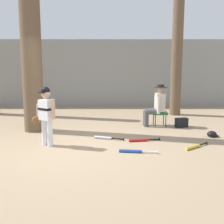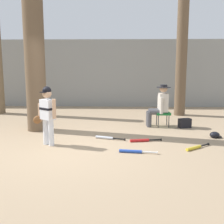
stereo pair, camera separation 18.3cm
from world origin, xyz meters
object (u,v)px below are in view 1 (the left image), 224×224
young_ballplayer (46,112)px  bat_red_barrel (142,140)px  tree_behind_spectator (178,49)px  bat_blue_youth (134,151)px  bat_yellow_trainer (195,147)px  bat_aluminum_silver (106,138)px  seated_spectator (157,104)px  folding_stool (161,114)px  tree_near_player (31,20)px  handbag_beside_stool (182,123)px  batting_helmet_black (213,134)px

young_ballplayer → bat_red_barrel: 2.25m
tree_behind_spectator → bat_blue_youth: size_ratio=6.72×
young_ballplayer → bat_yellow_trainer: bearing=-3.7°
bat_aluminum_silver → bat_blue_youth: (0.60, -1.05, -0.00)m
bat_aluminum_silver → tree_behind_spectator: bearing=54.3°
bat_red_barrel → bat_yellow_trainer: bearing=-26.0°
tree_behind_spectator → bat_blue_youth: 5.22m
bat_aluminum_silver → bat_yellow_trainer: bearing=-21.0°
seated_spectator → bat_red_barrel: 1.88m
folding_stool → seated_spectator: 0.29m
bat_aluminum_silver → bat_yellow_trainer: same height
young_ballplayer → bat_aluminum_silver: young_ballplayer is taller
folding_stool → bat_aluminum_silver: folding_stool is taller
tree_near_player → bat_red_barrel: bearing=-21.8°
bat_yellow_trainer → tree_near_player: bearing=157.0°
young_ballplayer → bat_red_barrel: (2.11, 0.32, -0.71)m
tree_near_player → folding_stool: tree_near_player is taller
folding_stool → bat_blue_youth: bearing=-110.4°
seated_spectator → bat_aluminum_silver: bearing=-134.4°
tree_near_player → bat_red_barrel: 4.10m
folding_stool → bat_yellow_trainer: bearing=-80.1°
bat_yellow_trainer → bat_blue_youth: same height
folding_stool → bat_red_barrel: size_ratio=0.55×
bat_aluminum_silver → bat_red_barrel: size_ratio=0.97×
tree_behind_spectator → bat_yellow_trainer: size_ratio=8.49×
seated_spectator → handbag_beside_stool: 0.88m
bat_blue_youth → batting_helmet_black: batting_helmet_black is taller
bat_aluminum_silver → tree_near_player: bearing=155.1°
folding_stool → bat_blue_youth: folding_stool is taller
tree_behind_spectator → seated_spectator: bearing=-117.1°
bat_blue_youth → bat_red_barrel: bearing=74.6°
folding_stool → bat_yellow_trainer: folding_stool is taller
tree_behind_spectator → bat_aluminum_silver: 4.65m
tree_near_player → bat_yellow_trainer: tree_near_player is taller
tree_behind_spectator → batting_helmet_black: bearing=-85.5°
tree_near_player → tree_behind_spectator: size_ratio=1.26×
seated_spectator → batting_helmet_black: seated_spectator is taller
folding_stool → batting_helmet_black: 1.69m
tree_near_player → seated_spectator: size_ratio=5.47×
bat_red_barrel → batting_helmet_black: batting_helmet_black is taller
bat_blue_youth → batting_helmet_black: bearing=31.9°
handbag_beside_stool → bat_blue_youth: handbag_beside_stool is taller
bat_aluminum_silver → folding_stool: bearing=43.8°
handbag_beside_stool → bat_aluminum_silver: size_ratio=0.47×
handbag_beside_stool → batting_helmet_black: (0.49, -1.09, -0.06)m
seated_spectator → bat_yellow_trainer: 2.34m
folding_stool → bat_blue_youth: 2.71m
young_ballplayer → bat_red_barrel: young_ballplayer is taller
young_ballplayer → bat_yellow_trainer: 3.29m
tree_behind_spectator → folding_stool: (-0.85, -1.84, -1.91)m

